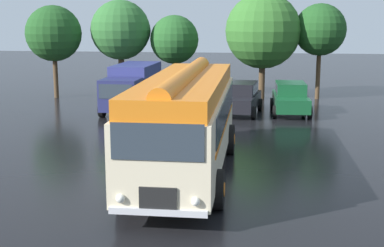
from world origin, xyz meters
name	(u,v)px	position (x,y,z in m)	size (l,w,h in m)	color
ground_plane	(162,180)	(0.00, 0.00, 0.00)	(120.00, 120.00, 0.00)	black
vintage_bus	(186,118)	(0.67, 0.77, 1.89)	(2.94, 10.15, 3.49)	beige
car_near_left	(184,95)	(-1.09, 12.64, 0.85)	(2.22, 4.33, 1.66)	#144C28
car_mid_left	(241,98)	(2.03, 12.21, 0.85)	(2.34, 4.37, 1.66)	black
car_mid_right	(290,98)	(4.65, 12.47, 0.85)	(2.07, 4.25, 1.66)	#144C28
box_van	(133,86)	(-3.87, 12.30, 1.36)	(2.49, 5.84, 2.50)	navy
tree_far_left	(54,33)	(-9.83, 16.40, 4.04)	(3.48, 3.48, 5.78)	#4C3823
tree_left_of_centre	(123,30)	(-5.67, 17.47, 4.22)	(3.76, 3.76, 6.13)	#4C3823
tree_centre	(173,40)	(-2.50, 17.73, 3.63)	(3.07, 3.07, 5.18)	#4C3823
tree_right_of_centre	(265,32)	(3.24, 17.62, 4.16)	(4.64, 4.64, 6.53)	#4C3823
tree_far_right	(321,30)	(6.69, 17.95, 4.26)	(3.19, 3.19, 5.88)	#4C3823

